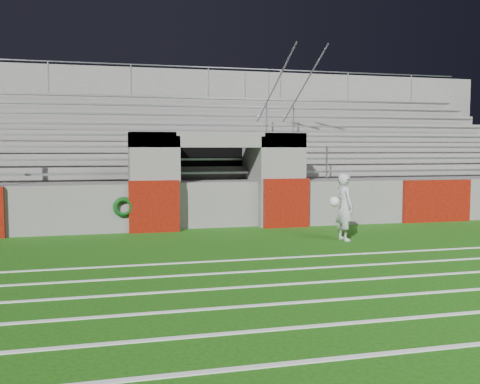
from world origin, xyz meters
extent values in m
plane|color=#184D0C|center=(0.00, 0.00, 0.00)|extent=(90.00, 90.00, 0.00)
cube|color=white|center=(0.00, -6.00, 0.01)|extent=(28.00, 0.09, 0.01)
cube|color=white|center=(0.00, -5.00, 0.01)|extent=(28.00, 0.09, 0.01)
cube|color=white|center=(0.00, -4.00, 0.01)|extent=(28.00, 0.09, 0.01)
cube|color=white|center=(0.00, -3.00, 0.01)|extent=(28.00, 0.09, 0.01)
cube|color=white|center=(0.00, -2.00, 0.01)|extent=(28.00, 0.09, 0.01)
cube|color=white|center=(0.00, -1.00, 0.01)|extent=(28.00, 0.09, 0.01)
cube|color=#64615F|center=(7.70, 3.17, 0.62)|extent=(10.60, 0.35, 1.25)
cube|color=#64615F|center=(-1.80, 3.50, 1.30)|extent=(1.20, 1.00, 2.60)
cube|color=#64615F|center=(1.80, 3.50, 1.30)|extent=(1.20, 1.00, 2.60)
cube|color=black|center=(0.00, 5.20, 1.25)|extent=(2.60, 0.20, 2.50)
cube|color=#64615F|center=(-1.15, 4.10, 1.25)|extent=(0.10, 2.20, 2.50)
cube|color=#64615F|center=(1.15, 4.10, 1.25)|extent=(0.10, 2.20, 2.50)
cube|color=#64615F|center=(0.00, 3.50, 2.40)|extent=(4.80, 1.00, 0.40)
cube|color=#64615F|center=(0.00, 7.35, 1.15)|extent=(26.00, 8.00, 0.20)
cube|color=#64615F|center=(0.00, 7.35, 0.53)|extent=(26.00, 8.00, 1.05)
cube|color=#5B0F07|center=(-1.80, 2.94, 0.68)|extent=(1.30, 0.15, 1.35)
cube|color=#5B0F07|center=(1.80, 2.94, 0.68)|extent=(1.30, 0.15, 1.35)
cube|color=#5B0F07|center=(6.50, 2.94, 0.62)|extent=(2.20, 0.15, 1.25)
cube|color=gray|center=(0.00, 4.43, 1.47)|extent=(23.00, 0.28, 0.06)
cube|color=#64615F|center=(0.00, 5.28, 1.44)|extent=(24.00, 0.75, 0.38)
cube|color=gray|center=(0.00, 5.18, 1.85)|extent=(23.00, 0.28, 0.06)
cube|color=#64615F|center=(0.00, 6.03, 1.63)|extent=(24.00, 0.75, 0.76)
cube|color=gray|center=(0.00, 5.93, 2.23)|extent=(23.00, 0.28, 0.06)
cube|color=#64615F|center=(0.00, 6.78, 1.82)|extent=(24.00, 0.75, 1.14)
cube|color=gray|center=(0.00, 6.68, 2.61)|extent=(23.00, 0.28, 0.06)
cube|color=#64615F|center=(0.00, 7.53, 2.01)|extent=(24.00, 0.75, 1.52)
cube|color=gray|center=(0.00, 7.43, 2.99)|extent=(23.00, 0.28, 0.06)
cube|color=#64615F|center=(0.00, 8.28, 2.20)|extent=(24.00, 0.75, 1.90)
cube|color=gray|center=(0.00, 8.18, 3.37)|extent=(23.00, 0.28, 0.06)
cube|color=#64615F|center=(0.00, 9.03, 2.39)|extent=(24.00, 0.75, 2.28)
cube|color=gray|center=(0.00, 8.93, 3.75)|extent=(23.00, 0.28, 0.06)
cube|color=#64615F|center=(0.00, 9.78, 2.58)|extent=(24.00, 0.75, 2.66)
cube|color=gray|center=(0.00, 9.68, 4.13)|extent=(23.00, 0.28, 0.06)
cube|color=#64615F|center=(0.00, 10.45, 2.65)|extent=(26.00, 0.60, 5.29)
cylinder|color=#A5A8AD|center=(2.50, 4.15, 1.75)|extent=(0.05, 0.05, 1.00)
cylinder|color=#A5A8AD|center=(2.50, 7.15, 3.27)|extent=(0.05, 0.05, 1.00)
cylinder|color=#A5A8AD|center=(2.50, 10.15, 4.79)|extent=(0.05, 0.05, 1.00)
cylinder|color=#A5A8AD|center=(2.50, 7.15, 3.77)|extent=(0.05, 6.02, 3.08)
cylinder|color=#A5A8AD|center=(3.50, 4.15, 1.75)|extent=(0.05, 0.05, 1.00)
cylinder|color=#A5A8AD|center=(3.50, 7.15, 3.27)|extent=(0.05, 0.05, 1.00)
cylinder|color=#A5A8AD|center=(3.50, 10.15, 4.79)|extent=(0.05, 0.05, 1.00)
cylinder|color=#A5A8AD|center=(3.50, 7.15, 3.77)|extent=(0.05, 6.02, 3.08)
cylinder|color=#A5A8AD|center=(-5.00, 10.15, 4.84)|extent=(0.05, 0.05, 1.10)
cylinder|color=#A5A8AD|center=(-2.00, 10.15, 4.84)|extent=(0.05, 0.05, 1.10)
cylinder|color=#A5A8AD|center=(1.00, 10.15, 4.84)|extent=(0.05, 0.05, 1.10)
cylinder|color=#A5A8AD|center=(4.00, 10.15, 4.84)|extent=(0.05, 0.05, 1.10)
cylinder|color=#A5A8AD|center=(7.00, 10.15, 4.84)|extent=(0.05, 0.05, 1.10)
cylinder|color=#A5A8AD|center=(10.00, 10.15, 4.84)|extent=(0.05, 0.05, 1.10)
cylinder|color=#A5A8AD|center=(0.00, 10.15, 5.39)|extent=(24.00, 0.05, 0.05)
imported|color=#AEB2B8|center=(2.45, 0.64, 0.79)|extent=(0.43, 0.61, 1.58)
sphere|color=white|center=(2.12, 0.47, 0.94)|extent=(0.24, 0.24, 0.24)
torus|color=#0D4415|center=(-2.58, 2.95, 0.68)|extent=(0.53, 0.10, 0.53)
torus|color=#0D4111|center=(-2.58, 2.90, 0.69)|extent=(0.46, 0.09, 0.46)
camera|label=1|loc=(-2.99, -10.91, 2.14)|focal=40.00mm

